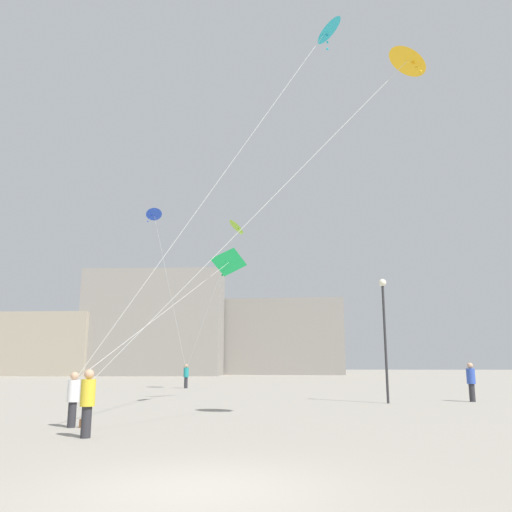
{
  "coord_description": "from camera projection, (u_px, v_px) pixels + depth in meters",
  "views": [
    {
      "loc": [
        1.38,
        -8.19,
        1.82
      ],
      "look_at": [
        0.0,
        14.98,
        6.54
      ],
      "focal_mm": 37.04,
      "sensor_mm": 36.0,
      "label": 1
    }
  ],
  "objects": [
    {
      "name": "kite_lime_diamond",
      "position": [
        237.0,
        227.0,
        37.25
      ],
      "size": [
        4.83,
        4.78,
        10.55
      ],
      "color": "#8CD12D"
    },
    {
      "name": "person_in_blue",
      "position": [
        471.0,
        380.0,
        25.57
      ],
      "size": [
        0.4,
        0.4,
        1.85
      ],
      "rotation": [
        0.0,
        0.0,
        5.5
      ],
      "color": "#2D2D33",
      "rests_on": "ground_plane"
    },
    {
      "name": "person_in_teal",
      "position": [
        186.0,
        375.0,
        39.32
      ],
      "size": [
        0.38,
        0.38,
        1.75
      ],
      "rotation": [
        0.0,
        0.0,
        0.53
      ],
      "color": "#2D2D33",
      "rests_on": "ground_plane"
    },
    {
      "name": "kite_amber_diamond",
      "position": [
        407.0,
        61.0,
        16.93
      ],
      "size": [
        9.67,
        2.89,
        10.53
      ],
      "color": "yellow"
    },
    {
      "name": "kite_cobalt_diamond",
      "position": [
        154.0,
        215.0,
        37.64
      ],
      "size": [
        2.55,
        4.82,
        11.4
      ],
      "color": "blue"
    },
    {
      "name": "lamppost_west",
      "position": [
        384.0,
        320.0,
        25.13
      ],
      "size": [
        0.36,
        0.36,
        5.82
      ],
      "color": "#2D2D30",
      "rests_on": "ground_plane"
    },
    {
      "name": "building_left_hall",
      "position": [
        37.0,
        345.0,
        80.61
      ],
      "size": [
        18.98,
        9.84,
        9.24
      ],
      "color": "#A39984",
      "rests_on": "ground_plane"
    },
    {
      "name": "kite_cyan_diamond",
      "position": [
        326.0,
        31.0,
        21.51
      ],
      "size": [
        8.63,
        4.56,
        14.44
      ],
      "color": "#1EB2C6"
    },
    {
      "name": "building_centre_hall",
      "position": [
        155.0,
        323.0,
        81.16
      ],
      "size": [
        20.71,
        9.85,
        15.72
      ],
      "color": "gray",
      "rests_on": "ground_plane"
    },
    {
      "name": "ground_plane",
      "position": [
        195.0,
        490.0,
        7.73
      ],
      "size": [
        300.0,
        300.0,
        0.0
      ],
      "primitive_type": "plane",
      "color": "#9E9689"
    },
    {
      "name": "person_in_white",
      "position": [
        73.0,
        397.0,
        15.37
      ],
      "size": [
        0.34,
        0.34,
        1.57
      ],
      "rotation": [
        0.0,
        0.0,
        3.7
      ],
      "color": "#2D2D33",
      "rests_on": "ground_plane"
    },
    {
      "name": "building_right_hall",
      "position": [
        274.0,
        338.0,
        90.06
      ],
      "size": [
        24.33,
        13.12,
        12.25
      ],
      "color": "gray",
      "rests_on": "ground_plane"
    },
    {
      "name": "person_in_yellow",
      "position": [
        88.0,
        400.0,
        13.25
      ],
      "size": [
        0.36,
        0.36,
        1.67
      ],
      "rotation": [
        0.0,
        0.0,
        0.67
      ],
      "color": "#2D2D33",
      "rests_on": "ground_plane"
    },
    {
      "name": "kite_emerald_delta",
      "position": [
        227.0,
        263.0,
        27.28
      ],
      "size": [
        4.07,
        12.12,
        6.2
      ],
      "color": "green"
    },
    {
      "name": "handbag_beside_flyer",
      "position": [
        85.0,
        423.0,
        15.3
      ],
      "size": [
        0.21,
        0.34,
        0.24
      ],
      "primitive_type": "cube",
      "rotation": [
        0.0,
        0.0,
        1.32
      ],
      "color": "brown",
      "rests_on": "ground_plane"
    }
  ]
}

